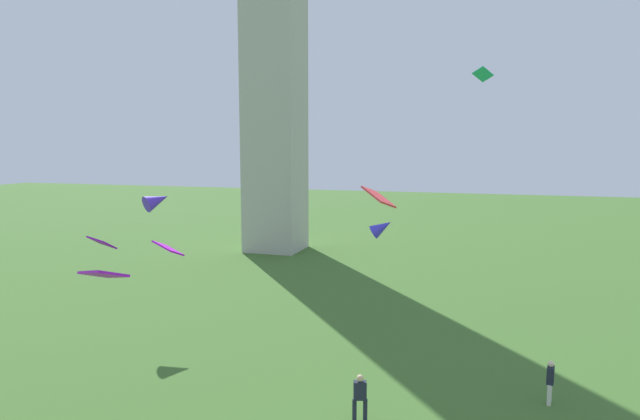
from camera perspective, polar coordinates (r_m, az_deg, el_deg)
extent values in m
cube|color=#B7B2A8|center=(53.83, -4.89, 17.84)|extent=(5.13, 5.13, 41.15)
cylinder|color=silver|center=(24.54, 23.25, -17.30)|extent=(0.16, 0.16, 0.85)
cylinder|color=silver|center=(24.19, 23.19, -17.66)|extent=(0.16, 0.16, 0.85)
cube|color=#1E2333|center=(24.07, 23.31, -15.82)|extent=(0.34, 0.50, 0.67)
sphere|color=beige|center=(23.90, 23.36, -14.80)|extent=(0.25, 0.25, 0.25)
cylinder|color=#1E2333|center=(21.37, 4.83, -20.47)|extent=(0.16, 0.16, 0.88)
cylinder|color=#1E2333|center=(21.33, 3.68, -20.50)|extent=(0.16, 0.16, 0.88)
cube|color=#1E2333|center=(21.00, 4.28, -18.58)|extent=(0.54, 0.41, 0.69)
sphere|color=#D8AD84|center=(20.80, 4.29, -17.40)|extent=(0.26, 0.26, 0.26)
cube|color=#AA14D7|center=(20.91, -22.03, -6.35)|extent=(2.05, 1.73, 0.75)
cube|color=#26B88D|center=(25.15, 16.93, 13.65)|extent=(0.93, 0.86, 0.61)
cube|color=#B713D6|center=(21.94, -15.86, -3.93)|extent=(1.24, 1.09, 0.64)
cube|color=purple|center=(24.81, -22.20, -3.22)|extent=(1.28, 1.03, 0.59)
cone|color=#4E29D1|center=(32.69, -16.94, 0.99)|extent=(1.70, 1.90, 1.35)
cube|color=#EE3B3F|center=(15.81, 6.24, 1.39)|extent=(1.09, 1.16, 0.64)
cone|color=#3F34E3|center=(31.97, 6.61, -1.83)|extent=(1.55, 0.97, 1.38)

